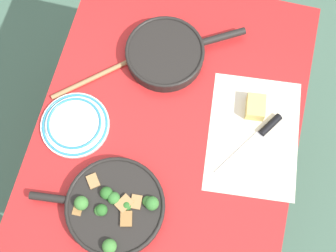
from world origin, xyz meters
TOP-DOWN VIEW (x-y plane):
  - ground_plane at (0.00, 0.00)m, footprint 14.00×14.00m
  - dining_table_red at (0.00, 0.00)m, footprint 1.10×0.82m
  - skillet_broccoli at (-0.28, 0.09)m, footprint 0.29×0.40m
  - skillet_eggs at (0.24, 0.07)m, footprint 0.28×0.37m
  - wooden_spoon at (0.18, 0.20)m, footprint 0.29×0.32m
  - parchment_sheet at (0.04, -0.27)m, footprint 0.42×0.32m
  - grater_knife at (0.04, -0.28)m, footprint 0.25×0.17m
  - cheese_block at (0.13, -0.25)m, footprint 0.08×0.07m
  - dinner_plate_stack at (-0.06, 0.29)m, footprint 0.22×0.22m

SIDE VIEW (x-z plane):
  - ground_plane at x=0.00m, z-range 0.00..0.00m
  - dining_table_red at x=0.00m, z-range 0.28..1.01m
  - parchment_sheet at x=0.04m, z-range 0.74..0.74m
  - wooden_spoon at x=0.18m, z-range 0.74..0.75m
  - grater_knife at x=0.04m, z-range 0.73..0.76m
  - dinner_plate_stack at x=-0.06m, z-range 0.74..0.76m
  - cheese_block at x=0.13m, z-range 0.74..0.78m
  - skillet_broccoli at x=-0.28m, z-range 0.73..0.80m
  - skillet_eggs at x=0.24m, z-range 0.74..0.79m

